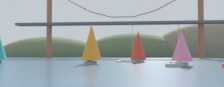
% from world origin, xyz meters
% --- Properties ---
extents(ground_plane, '(360.00, 360.00, 0.00)m').
position_xyz_m(ground_plane, '(0.00, 0.00, 0.00)').
color(ground_plane, '#385670').
extents(headland_right, '(88.54, 44.00, 47.33)m').
position_xyz_m(headland_right, '(60.00, 135.00, 0.00)').
color(headland_right, '#6B664C').
rests_on(headland_right, ground_plane).
extents(headland_center, '(71.49, 44.00, 32.80)m').
position_xyz_m(headland_center, '(5.00, 135.00, 0.00)').
color(headland_center, '#4C5B3D').
rests_on(headland_center, ground_plane).
extents(headland_left, '(77.63, 44.00, 28.44)m').
position_xyz_m(headland_left, '(-55.00, 135.00, 0.00)').
color(headland_left, '#4C5B3D').
rests_on(headland_left, ground_plane).
extents(suspension_bridge, '(115.60, 6.00, 39.92)m').
position_xyz_m(suspension_bridge, '(0.00, 95.00, 19.09)').
color(suspension_bridge, brown).
rests_on(suspension_bridge, ground_plane).
extents(sailboat_orange_sail, '(6.92, 9.98, 10.68)m').
position_xyz_m(sailboat_orange_sail, '(-4.73, 34.68, 5.33)').
color(sailboat_orange_sail, '#B7B2A8').
rests_on(sailboat_orange_sail, ground_plane).
extents(sailboat_pink_spinnaker, '(7.45, 8.63, 9.18)m').
position_xyz_m(sailboat_pink_spinnaker, '(16.91, 28.01, 4.20)').
color(sailboat_pink_spinnaker, '#B7B2A8').
rests_on(sailboat_pink_spinnaker, ground_plane).
extents(sailboat_scarlet_sail, '(9.87, 6.16, 11.47)m').
position_xyz_m(sailboat_scarlet_sail, '(7.46, 47.22, 5.05)').
color(sailboat_scarlet_sail, white).
rests_on(sailboat_scarlet_sail, ground_plane).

